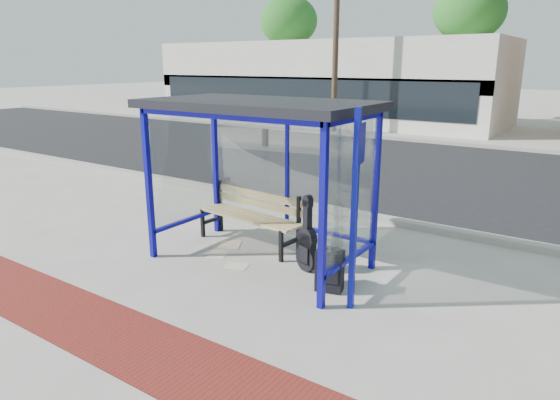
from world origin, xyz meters
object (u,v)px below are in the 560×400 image
Objects in this scene: guitar_bag at (307,245)px; suitcase at (330,271)px; backpack at (332,273)px; bench at (251,213)px.

guitar_bag reaches higher than suitcase.
guitar_bag reaches higher than backpack.
suitcase is (1.94, -0.84, -0.25)m from bench.
suitcase is at bearing -17.73° from bench.
bench is 5.35× the size of backpack.
backpack is (-0.05, 0.17, -0.11)m from suitcase.
bench is at bearing -178.29° from guitar_bag.
bench is 2.13m from suitcase.
bench is 2.04m from backpack.
backpack is at bearing -13.99° from bench.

